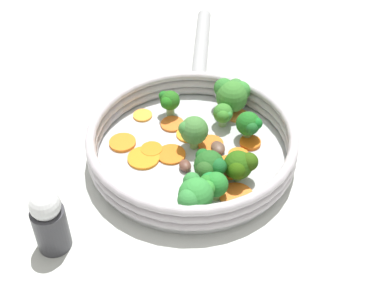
{
  "coord_description": "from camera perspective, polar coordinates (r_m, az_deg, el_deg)",
  "views": [
    {
      "loc": [
        0.15,
        -0.53,
        0.52
      ],
      "look_at": [
        0.0,
        0.0,
        0.03
      ],
      "focal_mm": 50.0,
      "sensor_mm": 36.0,
      "label": 1
    }
  ],
  "objects": [
    {
      "name": "carrot_slice_5",
      "position": [
        0.76,
        2.0,
        -0.0
      ],
      "size": [
        0.05,
        0.05,
        0.0
      ],
      "primitive_type": "cylinder",
      "rotation": [
        0.0,
        0.0,
        5.88
      ],
      "color": "orange",
      "rests_on": "skillet"
    },
    {
      "name": "skillet_rivet_right",
      "position": [
        0.85,
        -1.59,
        5.38
      ],
      "size": [
        0.01,
        0.01,
        0.01
      ],
      "primitive_type": "sphere",
      "color": "#AEB7BA",
      "rests_on": "skillet"
    },
    {
      "name": "carrot_slice_3",
      "position": [
        0.78,
        -0.36,
        1.07
      ],
      "size": [
        0.04,
        0.04,
        0.0
      ],
      "primitive_type": "cylinder",
      "rotation": [
        0.0,
        0.0,
        5.0
      ],
      "color": "orange",
      "rests_on": "skillet"
    },
    {
      "name": "ground_plane",
      "position": [
        0.76,
        -0.0,
        -1.44
      ],
      "size": [
        4.0,
        4.0,
        0.0
      ],
      "primitive_type": "plane",
      "color": "#B9BEB8"
    },
    {
      "name": "broccoli_floret_1",
      "position": [
        0.76,
        6.12,
        2.08
      ],
      "size": [
        0.04,
        0.04,
        0.04
      ],
      "color": "#7CA157",
      "rests_on": "skillet"
    },
    {
      "name": "broccoli_floret_0",
      "position": [
        0.74,
        0.18,
        1.46
      ],
      "size": [
        0.04,
        0.04,
        0.05
      ],
      "color": "#74A04F",
      "rests_on": "skillet"
    },
    {
      "name": "carrot_slice_6",
      "position": [
        0.77,
        -7.42,
        0.15
      ],
      "size": [
        0.04,
        0.04,
        0.0
      ],
      "primitive_type": "cylinder",
      "rotation": [
        0.0,
        0.0,
        4.86
      ],
      "color": "orange",
      "rests_on": "skillet"
    },
    {
      "name": "carrot_slice_0",
      "position": [
        0.73,
        3.94,
        -2.5
      ],
      "size": [
        0.06,
        0.06,
        0.01
      ],
      "primitive_type": "cylinder",
      "rotation": [
        0.0,
        0.0,
        2.6
      ],
      "color": "orange",
      "rests_on": "skillet"
    },
    {
      "name": "carrot_slice_1",
      "position": [
        0.69,
        4.75,
        -5.51
      ],
      "size": [
        0.05,
        0.05,
        0.0
      ],
      "primitive_type": "cylinder",
      "rotation": [
        0.0,
        0.0,
        4.7
      ],
      "color": "orange",
      "rests_on": "skillet"
    },
    {
      "name": "carrot_slice_2",
      "position": [
        0.74,
        -5.19,
        -1.49
      ],
      "size": [
        0.06,
        0.06,
        0.0
      ],
      "primitive_type": "cylinder",
      "rotation": [
        0.0,
        0.0,
        0.82
      ],
      "color": "orange",
      "rests_on": "skillet"
    },
    {
      "name": "broccoli_floret_4",
      "position": [
        0.7,
        1.84,
        -2.34
      ],
      "size": [
        0.05,
        0.05,
        0.04
      ],
      "color": "#86B36F",
      "rests_on": "skillet"
    },
    {
      "name": "carrot_slice_10",
      "position": [
        0.77,
        6.22,
        0.15
      ],
      "size": [
        0.04,
        0.04,
        0.01
      ],
      "primitive_type": "cylinder",
      "rotation": [
        0.0,
        0.0,
        0.92
      ],
      "color": "#D65D12",
      "rests_on": "skillet"
    },
    {
      "name": "carrot_slice_9",
      "position": [
        0.81,
        4.91,
        3.03
      ],
      "size": [
        0.05,
        0.05,
        0.0
      ],
      "primitive_type": "cylinder",
      "rotation": [
        0.0,
        0.0,
        5.42
      ],
      "color": "orange",
      "rests_on": "skillet"
    },
    {
      "name": "broccoli_floret_2",
      "position": [
        0.8,
        -2.47,
        4.59
      ],
      "size": [
        0.03,
        0.03,
        0.04
      ],
      "color": "#7EA56B",
      "rests_on": "skillet"
    },
    {
      "name": "skillet_rim_wall",
      "position": [
        0.74,
        -0.0,
        0.31
      ],
      "size": [
        0.29,
        0.29,
        0.04
      ],
      "color": "#B4AEB5",
      "rests_on": "skillet"
    },
    {
      "name": "mushroom_piece_1",
      "position": [
        0.72,
        -0.41,
        -2.37
      ],
      "size": [
        0.02,
        0.03,
        0.01
      ],
      "primitive_type": "ellipsoid",
      "rotation": [
        0.0,
        0.0,
        5.27
      ],
      "color": "brown",
      "rests_on": "skillet"
    },
    {
      "name": "skillet_handle",
      "position": [
        0.95,
        0.99,
        10.21
      ],
      "size": [
        0.07,
        0.23,
        0.02
      ],
      "primitive_type": "cylinder",
      "rotation": [
        1.57,
        0.0,
        3.35
      ],
      "color": "#999B9E",
      "rests_on": "skillet"
    },
    {
      "name": "broccoli_floret_3",
      "position": [
        0.65,
        0.33,
        -5.38
      ],
      "size": [
        0.04,
        0.05,
        0.05
      ],
      "color": "#6E9F50",
      "rests_on": "skillet"
    },
    {
      "name": "mushroom_piece_2",
      "position": [
        0.75,
        2.78,
        -0.39
      ],
      "size": [
        0.03,
        0.03,
        0.01
      ],
      "primitive_type": "ellipsoid",
      "rotation": [
        0.0,
        0.0,
        2.14
      ],
      "color": "brown",
      "rests_on": "skillet"
    },
    {
      "name": "broccoli_floret_6",
      "position": [
        0.81,
        4.3,
        5.37
      ],
      "size": [
        0.06,
        0.05,
        0.05
      ],
      "color": "#7D9C4D",
      "rests_on": "skillet"
    },
    {
      "name": "skillet",
      "position": [
        0.76,
        -0.0,
        -1.14
      ],
      "size": [
        0.28,
        0.28,
        0.01
      ],
      "primitive_type": "cylinder",
      "color": "#B2B5B7",
      "rests_on": "ground_plane"
    },
    {
      "name": "mushroom_piece_0",
      "position": [
        0.72,
        3.27,
        -2.69
      ],
      "size": [
        0.04,
        0.03,
        0.01
      ],
      "primitive_type": "ellipsoid",
      "rotation": [
        0.0,
        0.0,
        3.31
      ],
      "color": "brown",
      "rests_on": "skillet"
    },
    {
      "name": "carrot_slice_11",
      "position": [
        0.75,
        -2.23,
        -1.12
      ],
      "size": [
        0.05,
        0.05,
        0.0
      ],
      "primitive_type": "cylinder",
      "rotation": [
        0.0,
        0.0,
        3.28
      ],
      "color": "orange",
      "rests_on": "skillet"
    },
    {
      "name": "carrot_slice_8",
      "position": [
        0.82,
        -5.29,
        3.06
      ],
      "size": [
        0.04,
        0.04,
        0.0
      ],
      "primitive_type": "cylinder",
      "rotation": [
        0.0,
        0.0,
        2.37
      ],
      "color": "orange",
      "rests_on": "skillet"
    },
    {
      "name": "broccoli_floret_5",
      "position": [
        0.7,
        5.12,
        -2.29
      ],
      "size": [
        0.05,
        0.04,
        0.04
      ],
      "color": "#73A658",
      "rests_on": "skillet"
    },
    {
      "name": "broccoli_floret_7",
      "position": [
        0.78,
        3.35,
        3.16
      ],
      "size": [
        0.03,
        0.03,
        0.04
      ],
      "color": "#7FAA6A",
      "rests_on": "skillet"
    },
    {
      "name": "carrot_slice_7",
      "position": [
        0.75,
        4.98,
        -1.18
      ],
      "size": [
        0.04,
        0.04,
        0.0
      ],
      "primitive_type": "cylinder",
      "rotation": [
        0.0,
        0.0,
        4.33
      ],
      "color": "orange",
      "rests_on": "skillet"
    },
    {
      "name": "skillet_rivet_left",
      "position": [
        0.85,
        2.71,
        5.21
      ],
      "size": [
        0.01,
        0.01,
        0.01
      ],
      "primitive_type": "sphere",
      "color": "#B2B1B7",
      "rests_on": "skillet"
    },
    {
      "name": "broccoli_floret_8",
      "position": [
        0.68,
        2.28,
        -4.27
      ],
      "size": [
        0.04,
        0.03,
        0.04
      ],
      "color": "#7DA753",
      "rests_on": "skillet"
    },
    {
      "name": "carrot_slice_12",
      "position": [
        0.76,
        -4.34,
        -0.59
      ],
      "size": [
        0.03,
        0.03,
        0.0
      ],
      "primitive_type": "cylinder",
      "rotation": [
        0.0,
        0.0,
        6.15
      ],
      "color": "orange",
      "rests_on": "skillet"
    },
    {
      "name": "salt_shaker",
      "position": [
        0.65,
        -14.98,
        -7.96
      ],
      "size": [
        0.04,
        0.04,
        0.09
      ],
      "color": "#333338",
      "rests_on": "ground_plane"
    },
    {
      "name": "carrot_slice_4",
      "position": [
        0.8,
        -2.11,
        2.15
      ],
      "size": [
        0.04,
        0.04,
        0.0
      ],
      "primitive_type": "cylinder",
      "rotation": [
        0.0,
        0.0,
        4.49
      ],
      "color": "orange",
      "rests_on": "skillet"
    }
  ]
}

